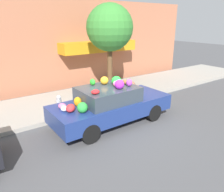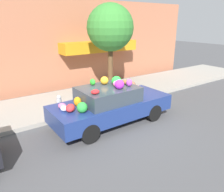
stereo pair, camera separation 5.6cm
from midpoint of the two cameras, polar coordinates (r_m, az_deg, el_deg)
ground_plane at (r=7.99m, az=-0.36°, el=-6.80°), size 60.00×60.00×0.00m
sidewalk_curb at (r=10.13m, az=-9.14°, el=-0.90°), size 24.00×3.20×0.15m
building_facade at (r=11.69m, az=-13.85°, el=12.53°), size 18.00×1.20×4.56m
street_tree at (r=10.29m, az=-0.77°, el=17.30°), size 2.12×2.12×4.12m
fire_hydrant at (r=8.54m, az=-13.82°, el=-2.04°), size 0.20×0.20×0.70m
art_car at (r=7.65m, az=-0.56°, el=-2.09°), size 4.34×1.74×1.68m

